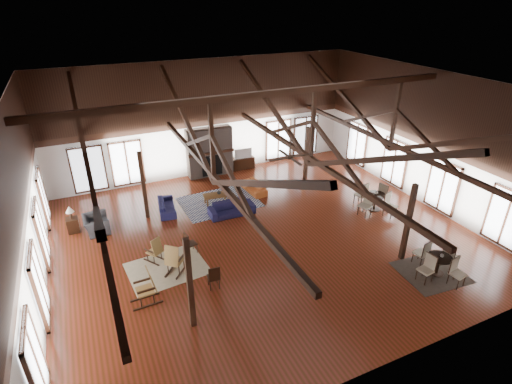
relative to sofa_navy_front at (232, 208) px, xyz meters
name	(u,v)px	position (x,y,z in m)	size (l,w,h in m)	color
floor	(264,236)	(0.55, -2.16, -0.30)	(16.00, 16.00, 0.00)	maroon
ceiling	(265,87)	(0.55, -2.16, 5.70)	(16.00, 14.00, 0.02)	black
wall_back	(206,119)	(0.55, 4.84, 2.70)	(16.00, 0.02, 6.00)	white
wall_front	(396,277)	(0.55, -9.16, 2.70)	(16.00, 0.02, 6.00)	white
wall_left	(23,212)	(-7.45, -2.16, 2.70)	(0.02, 14.00, 6.00)	white
wall_right	(426,138)	(8.55, -2.16, 2.70)	(0.02, 14.00, 6.00)	white
roof_truss	(265,142)	(0.55, -2.16, 3.73)	(15.60, 14.07, 3.14)	black
post_grid	(264,203)	(0.55, -2.16, 1.23)	(8.16, 7.16, 3.05)	black
fireplace	(210,152)	(0.55, 4.51, 0.99)	(2.50, 0.69, 2.60)	#67574F
ceiling_fan	(290,156)	(1.05, -3.16, 3.44)	(1.60, 1.60, 0.75)	black
sofa_navy_front	(232,208)	(0.00, 0.00, 0.00)	(2.03, 0.79, 0.59)	#151234
sofa_navy_left	(167,206)	(-2.55, 1.49, -0.04)	(0.69, 1.76, 0.51)	#17163C
sofa_orange	(254,187)	(1.82, 1.67, -0.05)	(0.66, 1.69, 0.49)	#AE5121
coffee_table	(216,196)	(-0.27, 1.27, 0.10)	(1.25, 0.73, 0.45)	brown
vase	(219,192)	(-0.13, 1.28, 0.25)	(0.18, 0.18, 0.19)	#B2B2B2
armchair	(96,224)	(-5.58, 0.98, 0.06)	(0.96, 1.09, 0.71)	#2C2C2F
side_table_lamp	(72,222)	(-6.45, 1.39, 0.15)	(0.46, 0.46, 1.18)	black
rocking_chair_a	(155,251)	(-3.78, -2.06, 0.17)	(0.77, 0.87, 0.99)	olive
rocking_chair_b	(174,260)	(-3.34, -3.02, 0.25)	(0.96, 1.00, 1.17)	olive
rocking_chair_c	(148,287)	(-4.43, -4.10, 0.28)	(0.97, 0.56, 1.22)	olive
side_chair_a	(189,242)	(-2.54, -2.10, 0.22)	(0.45, 0.45, 0.90)	black
side_chair_b	(214,276)	(-2.35, -4.39, 0.23)	(0.41, 0.41, 0.91)	black
cafe_table_near	(439,262)	(5.02, -6.88, 0.20)	(1.94, 1.94, 0.99)	black
cafe_table_far	(375,199)	(6.05, -2.28, 0.24)	(2.09, 2.09, 1.07)	black
cup_near	(442,256)	(5.06, -6.91, 0.47)	(0.13, 0.13, 0.10)	#B2B2B2
cup_far	(376,193)	(6.09, -2.25, 0.53)	(0.13, 0.13, 0.10)	#B2B2B2
tv_console	(243,163)	(2.47, 4.59, 0.02)	(1.26, 0.47, 0.63)	black
television	(243,153)	(2.47, 4.59, 0.61)	(0.98, 0.13, 0.56)	#B2B2B2
rug_tan	(167,268)	(-3.54, -2.66, -0.29)	(2.68, 2.10, 0.01)	tan
rug_navy	(219,202)	(-0.12, 1.32, -0.29)	(3.51, 2.63, 0.01)	#171E40
rug_dark	(431,272)	(4.90, -6.77, -0.29)	(2.16, 1.96, 0.01)	black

